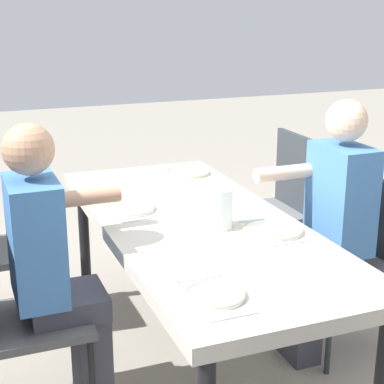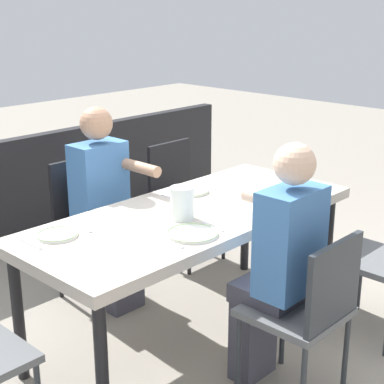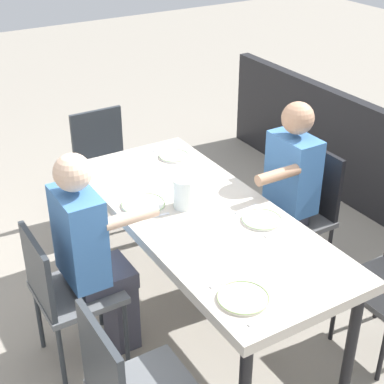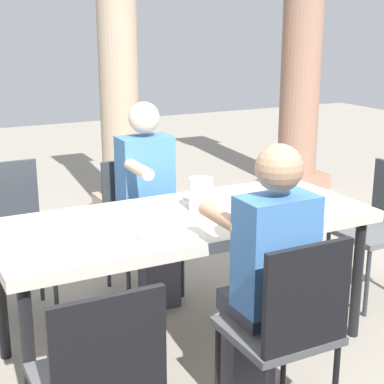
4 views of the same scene
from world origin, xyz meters
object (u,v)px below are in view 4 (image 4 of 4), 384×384
stone_column_centre (118,72)px  plate_0 (32,222)px  plate_3 (322,207)px  chair_west_north (10,232)px  chair_head_east (381,222)px  diner_woman_green (149,198)px  stone_column_far (302,47)px  dining_table (185,227)px  water_pitcher (201,196)px  diner_man_white (266,273)px  chair_mid_north (139,216)px  chair_mid_south (288,323)px  chair_west_south (100,377)px  plate_1 (162,235)px  plate_2 (205,196)px

stone_column_centre → plate_0: (-1.34, -2.29, -0.55)m
plate_3 → chair_west_north: bearing=144.3°
chair_head_east → diner_woman_green: 1.51m
stone_column_centre → stone_column_far: size_ratio=0.88×
plate_0 → chair_west_north: bearing=91.6°
dining_table → chair_west_north: bearing=132.2°
stone_column_centre → water_pitcher: stone_column_centre is taller
diner_man_white → plate_0: diner_man_white is taller
dining_table → plate_3: size_ratio=9.73×
chair_mid_north → chair_mid_south: 1.68m
diner_man_white → water_pitcher: size_ratio=7.14×
chair_head_east → chair_west_north: bearing=158.9°
chair_mid_north → water_pitcher: size_ratio=4.89×
diner_woman_green → stone_column_centre: stone_column_centre is taller
diner_man_white → stone_column_far: size_ratio=0.42×
dining_table → stone_column_far: stone_column_far is taller
stone_column_centre → plate_3: bearing=-86.9°
dining_table → chair_west_south: 1.16m
plate_0 → plate_1: 0.70m
stone_column_centre → plate_3: (0.15, -2.77, -0.55)m
chair_west_north → chair_mid_south: bearing=-63.5°
stone_column_far → water_pitcher: 3.61m
chair_west_north → diner_man_white: size_ratio=0.74×
chair_head_east → stone_column_centre: stone_column_centre is taller
chair_west_north → diner_man_white: diner_man_white is taller
diner_man_white → diner_woman_green: bearing=90.0°
chair_head_east → plate_1: bearing=-171.7°
chair_head_east → water_pitcher: size_ratio=4.94×
chair_mid_north → plate_2: chair_mid_north is taller
chair_west_north → chair_west_south: bearing=-90.0°
stone_column_far → plate_0: 4.17m
diner_woman_green → stone_column_centre: (0.51, 1.88, 0.64)m
chair_head_east → chair_mid_north: bearing=148.2°
chair_west_north → diner_man_white: bearing=-61.0°
plate_3 → plate_2: bearing=134.9°
chair_mid_north → stone_column_centre: size_ratio=0.33×
plate_3 → plate_0: bearing=162.3°
chair_mid_north → chair_mid_south: size_ratio=0.96×
dining_table → chair_west_north: 1.16m
plate_2 → plate_3: bearing=-45.1°
chair_head_east → stone_column_far: size_ratio=0.29×
chair_mid_south → chair_head_east: bearing=32.0°
chair_mid_north → plate_1: chair_mid_north is taller
chair_west_south → stone_column_centre: stone_column_centre is taller
chair_head_east → plate_2: bearing=168.0°
chair_mid_south → diner_man_white: (-0.00, 0.18, 0.16)m
dining_table → chair_mid_north: 0.86m
plate_0 → plate_3: bearing=-17.7°
chair_mid_north → diner_man_white: 1.52m
diner_woman_green → chair_mid_south: bearing=-89.9°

